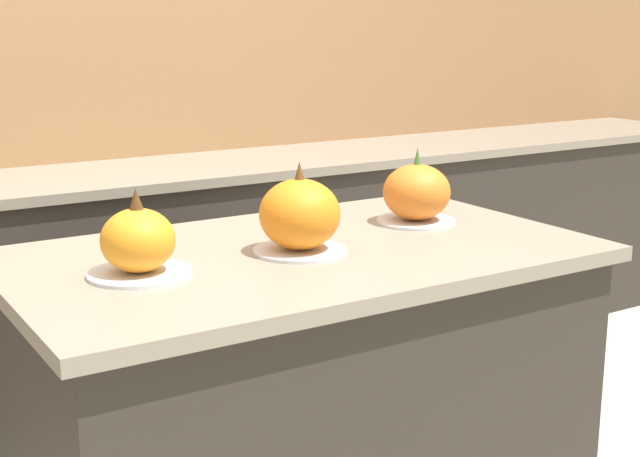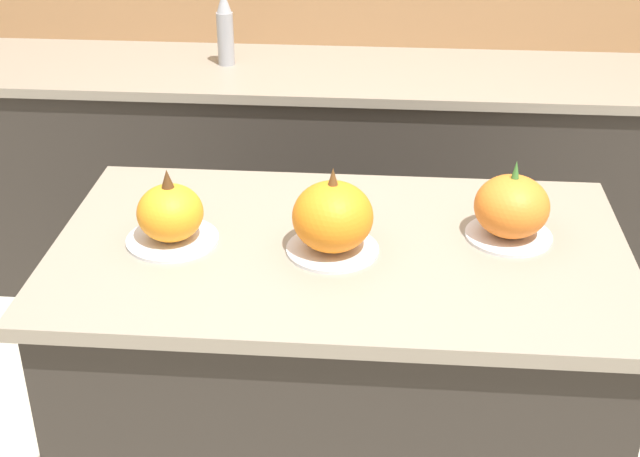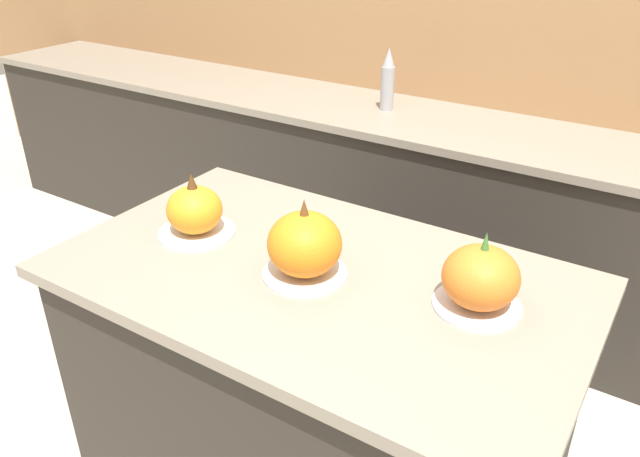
{
  "view_description": "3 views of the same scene",
  "coord_description": "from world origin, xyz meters",
  "px_view_note": "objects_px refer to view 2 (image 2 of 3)",
  "views": [
    {
      "loc": [
        -1.03,
        -1.73,
        1.42
      ],
      "look_at": [
        0.06,
        0.0,
        0.94
      ],
      "focal_mm": 50.0,
      "sensor_mm": 36.0,
      "label": 1
    },
    {
      "loc": [
        0.1,
        -1.82,
        1.93
      ],
      "look_at": [
        -0.05,
        0.0,
        0.94
      ],
      "focal_mm": 50.0,
      "sensor_mm": 36.0,
      "label": 2
    },
    {
      "loc": [
        0.74,
        -1.13,
        1.74
      ],
      "look_at": [
        -0.01,
        0.04,
        1.0
      ],
      "focal_mm": 35.0,
      "sensor_mm": 36.0,
      "label": 3
    }
  ],
  "objects_px": {
    "pumpkin_cake_center": "(333,218)",
    "bottle_tall": "(225,29)",
    "pumpkin_cake_right": "(512,208)",
    "pumpkin_cake_left": "(170,215)"
  },
  "relations": [
    {
      "from": "pumpkin_cake_center",
      "to": "bottle_tall",
      "type": "relative_size",
      "value": 0.78
    },
    {
      "from": "pumpkin_cake_right",
      "to": "bottle_tall",
      "type": "height_order",
      "value": "bottle_tall"
    },
    {
      "from": "pumpkin_cake_left",
      "to": "pumpkin_cake_right",
      "type": "distance_m",
      "value": 0.8
    },
    {
      "from": "pumpkin_cake_left",
      "to": "pumpkin_cake_center",
      "type": "height_order",
      "value": "pumpkin_cake_center"
    },
    {
      "from": "pumpkin_cake_center",
      "to": "pumpkin_cake_right",
      "type": "distance_m",
      "value": 0.43
    },
    {
      "from": "pumpkin_cake_left",
      "to": "pumpkin_cake_center",
      "type": "xyz_separation_m",
      "value": [
        0.38,
        -0.02,
        0.02
      ]
    },
    {
      "from": "pumpkin_cake_right",
      "to": "pumpkin_cake_left",
      "type": "bearing_deg",
      "value": -173.93
    },
    {
      "from": "pumpkin_cake_left",
      "to": "pumpkin_cake_center",
      "type": "relative_size",
      "value": 1.01
    },
    {
      "from": "pumpkin_cake_center",
      "to": "pumpkin_cake_left",
      "type": "bearing_deg",
      "value": 177.63
    },
    {
      "from": "pumpkin_cake_center",
      "to": "pumpkin_cake_right",
      "type": "bearing_deg",
      "value": 13.61
    }
  ]
}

